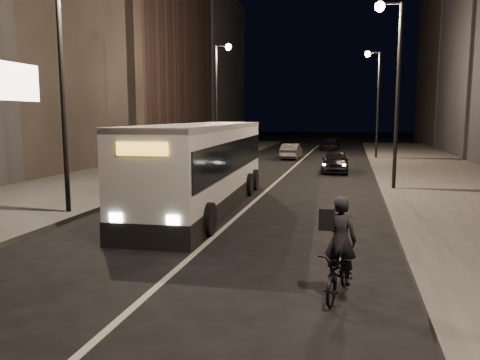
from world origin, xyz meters
The scene contains 13 objects.
ground centered at (0.00, 0.00, 0.00)m, with size 180.00×180.00×0.00m, color black.
sidewalk_right centered at (8.50, 14.00, 0.08)m, with size 7.00×70.00×0.16m, color #363634.
sidewalk_left centered at (-8.50, 14.00, 0.08)m, with size 7.00×70.00×0.16m, color #363634.
building_row_left centered at (-16.00, 28.50, 11.00)m, with size 8.00×61.00×22.00m, color black.
streetlight_right_mid centered at (5.33, 12.00, 5.36)m, with size 1.20×0.44×8.12m.
streetlight_right_far centered at (5.33, 28.00, 5.36)m, with size 1.20×0.44×8.12m.
streetlight_left_near centered at (-5.33, 4.00, 5.36)m, with size 1.20×0.44×8.12m.
streetlight_left_far centered at (-5.33, 22.00, 5.36)m, with size 1.20×0.44×8.12m.
city_bus centered at (-1.60, 6.54, 1.68)m, with size 3.11×11.57×3.09m.
cyclist_on_bicycle centered at (3.54, -1.24, 0.65)m, with size 0.91×1.78×1.96m.
car_near centered at (2.78, 18.83, 0.67)m, with size 1.57×3.91×1.33m, color black.
car_mid centered at (-0.89, 26.91, 0.61)m, with size 1.30×3.72×1.23m, color #363638.
car_far centered at (1.64, 37.77, 0.62)m, with size 1.73×4.26×1.24m, color black.
Camera 1 is at (3.68, -9.82, 3.38)m, focal length 35.00 mm.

